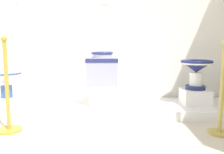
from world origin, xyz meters
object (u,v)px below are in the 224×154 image
object	(u,v)px
plinth_block_leftmost	(102,95)
stanchion_post_near_right	(221,105)
antique_toilet_leftmost	(102,68)
antique_toilet_broad_patterned	(196,69)
antique_toilet_squat_floral	(6,79)
info_placard_second	(105,0)
plinth_block_broad_patterned	(195,97)
plinth_block_squat_floral	(7,103)
stanchion_post_near_left	(8,104)

from	to	relation	value
plinth_block_leftmost	stanchion_post_near_right	bearing A→B (deg)	-31.10
antique_toilet_leftmost	antique_toilet_broad_patterned	size ratio (longest dim) A/B	1.08
antique_toilet_broad_patterned	stanchion_post_near_right	size ratio (longest dim) A/B	0.44
antique_toilet_broad_patterned	antique_toilet_squat_floral	bearing A→B (deg)	-178.37
antique_toilet_squat_floral	info_placard_second	size ratio (longest dim) A/B	3.09
plinth_block_leftmost	stanchion_post_near_right	xyz separation A→B (m)	(1.22, -0.74, 0.06)
antique_toilet_leftmost	plinth_block_broad_patterned	distance (m)	1.30
plinth_block_squat_floral	plinth_block_leftmost	world-z (taller)	plinth_block_leftmost
plinth_block_leftmost	antique_toilet_broad_patterned	size ratio (longest dim) A/B	0.82
antique_toilet_broad_patterned	stanchion_post_near_left	distance (m)	2.32
plinth_block_squat_floral	antique_toilet_broad_patterned	size ratio (longest dim) A/B	0.73
antique_toilet_squat_floral	antique_toilet_broad_patterned	world-z (taller)	antique_toilet_broad_patterned
plinth_block_leftmost	antique_toilet_leftmost	xyz separation A→B (m)	(-0.00, 0.00, 0.36)
plinth_block_leftmost	stanchion_post_near_left	world-z (taller)	stanchion_post_near_left
stanchion_post_near_left	stanchion_post_near_right	xyz separation A→B (m)	(2.17, -0.07, 0.01)
antique_toilet_leftmost	plinth_block_broad_patterned	size ratio (longest dim) A/B	1.28
info_placard_second	plinth_block_leftmost	bearing A→B (deg)	-92.07
plinth_block_squat_floral	antique_toilet_squat_floral	bearing A→B (deg)	0.00
plinth_block_broad_patterned	info_placard_second	xyz separation A→B (m)	(-1.22, 0.43, 1.34)
stanchion_post_near_left	plinth_block_squat_floral	bearing A→B (deg)	115.36
plinth_block_leftmost	antique_toilet_leftmost	bearing A→B (deg)	180.00
antique_toilet_squat_floral	plinth_block_broad_patterned	xyz separation A→B (m)	(2.49, 0.07, -0.24)
info_placard_second	antique_toilet_broad_patterned	bearing A→B (deg)	-19.41
info_placard_second	stanchion_post_near_left	world-z (taller)	info_placard_second
antique_toilet_squat_floral	plinth_block_leftmost	world-z (taller)	antique_toilet_squat_floral
plinth_block_broad_patterned	stanchion_post_near_right	xyz separation A→B (m)	(-0.02, -0.79, 0.08)
stanchion_post_near_left	antique_toilet_broad_patterned	bearing A→B (deg)	18.16
antique_toilet_broad_patterned	stanchion_post_near_left	size ratio (longest dim) A/B	0.42
stanchion_post_near_left	antique_toilet_squat_floral	bearing A→B (deg)	115.36
antique_toilet_squat_floral	stanchion_post_near_right	bearing A→B (deg)	-16.10
antique_toilet_squat_floral	antique_toilet_broad_patterned	size ratio (longest dim) A/B	0.98
info_placard_second	stanchion_post_near_left	bearing A→B (deg)	-130.05
antique_toilet_leftmost	info_placard_second	world-z (taller)	info_placard_second
antique_toilet_leftmost	stanchion_post_near_left	bearing A→B (deg)	-144.78
antique_toilet_leftmost	stanchion_post_near_right	bearing A→B (deg)	-31.10
antique_toilet_leftmost	stanchion_post_near_left	world-z (taller)	stanchion_post_near_left
antique_toilet_squat_floral	stanchion_post_near_right	size ratio (longest dim) A/B	0.43
antique_toilet_squat_floral	info_placard_second	distance (m)	1.75
plinth_block_broad_patterned	antique_toilet_broad_patterned	xyz separation A→B (m)	(-0.00, -0.00, 0.38)
info_placard_second	stanchion_post_near_left	size ratio (longest dim) A/B	0.13
plinth_block_leftmost	antique_toilet_broad_patterned	distance (m)	1.29
plinth_block_leftmost	antique_toilet_squat_floral	bearing A→B (deg)	-178.95
plinth_block_squat_floral	antique_toilet_squat_floral	world-z (taller)	antique_toilet_squat_floral
antique_toilet_squat_floral	stanchion_post_near_left	world-z (taller)	stanchion_post_near_left
plinth_block_squat_floral	stanchion_post_near_left	bearing A→B (deg)	-64.64
stanchion_post_near_left	stanchion_post_near_right	size ratio (longest dim) A/B	1.05
antique_toilet_leftmost	stanchion_post_near_left	distance (m)	1.20
plinth_block_leftmost	plinth_block_broad_patterned	size ratio (longest dim) A/B	0.97
info_placard_second	stanchion_post_near_right	xyz separation A→B (m)	(1.20, -1.22, -1.26)
plinth_block_squat_floral	antique_toilet_squat_floral	xyz separation A→B (m)	(0.00, 0.00, 0.31)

